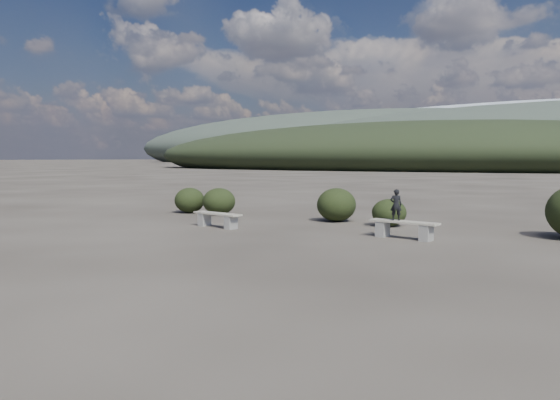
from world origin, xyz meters
The scene contains 8 objects.
ground centered at (0.00, 0.00, 0.00)m, with size 1200.00×1200.00×0.00m, color #2B2722.
bench_left centered at (-3.68, 5.55, 0.27)m, with size 1.82×0.71×0.44m.
bench_right centered at (1.88, 6.14, 0.28)m, with size 1.89×0.67×0.46m.
seated_person centered at (1.65, 6.18, 0.87)m, with size 0.30×0.20×0.82m, color black.
shrub_a centered at (-5.88, 8.60, 0.49)m, with size 1.21×1.21×0.99m, color black.
shrub_b centered at (-1.24, 8.79, 0.55)m, with size 1.29×1.29×1.11m, color black.
shrub_c centered at (0.69, 8.43, 0.42)m, with size 1.05×1.05×0.84m, color black.
shrub_f centered at (-7.25, 8.56, 0.48)m, with size 1.14×1.14×0.96m, color black.
Camera 1 is at (6.19, -7.59, 2.09)m, focal length 35.00 mm.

